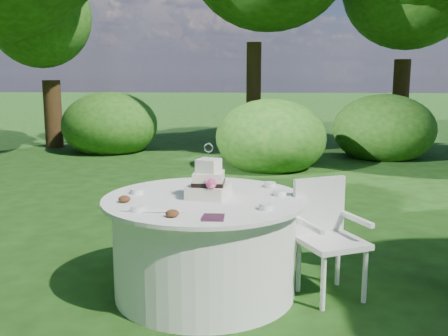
{
  "coord_description": "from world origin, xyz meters",
  "views": [
    {
      "loc": [
        0.35,
        -3.88,
        1.72
      ],
      "look_at": [
        0.15,
        0.0,
        1.0
      ],
      "focal_mm": 42.0,
      "sensor_mm": 36.0,
      "label": 1
    }
  ],
  "objects_px": {
    "chair": "(326,229)",
    "cake": "(209,183)",
    "napkins": "(213,217)",
    "table": "(205,245)"
  },
  "relations": [
    {
      "from": "table",
      "to": "chair",
      "type": "bearing_deg",
      "value": 2.62
    },
    {
      "from": "napkins",
      "to": "cake",
      "type": "bearing_deg",
      "value": 97.59
    },
    {
      "from": "cake",
      "to": "chair",
      "type": "relative_size",
      "value": 0.46
    },
    {
      "from": "napkins",
      "to": "table",
      "type": "relative_size",
      "value": 0.09
    },
    {
      "from": "napkins",
      "to": "chair",
      "type": "bearing_deg",
      "value": 37.27
    },
    {
      "from": "napkins",
      "to": "table",
      "type": "bearing_deg",
      "value": 100.77
    },
    {
      "from": "chair",
      "to": "table",
      "type": "bearing_deg",
      "value": -177.38
    },
    {
      "from": "napkins",
      "to": "chair",
      "type": "relative_size",
      "value": 0.16
    },
    {
      "from": "chair",
      "to": "cake",
      "type": "bearing_deg",
      "value": -176.99
    },
    {
      "from": "table",
      "to": "napkins",
      "type": "bearing_deg",
      "value": -79.23
    }
  ]
}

